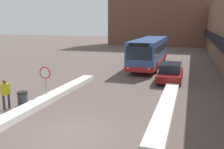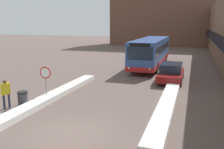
% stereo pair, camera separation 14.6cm
% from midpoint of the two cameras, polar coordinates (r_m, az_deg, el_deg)
% --- Properties ---
extents(ground_plane, '(160.00, 160.00, 0.00)m').
position_cam_midpoint_polar(ground_plane, '(11.35, -9.51, -13.44)').
color(ground_plane, brown).
extents(building_backdrop_far, '(26.00, 8.00, 14.94)m').
position_cam_midpoint_polar(building_backdrop_far, '(57.12, 13.18, 14.04)').
color(building_backdrop_far, brown).
rests_on(building_backdrop_far, ground_plane).
extents(snow_bank_left, '(0.90, 13.29, 0.35)m').
position_cam_midpoint_polar(snow_bank_left, '(16.05, -14.91, -5.44)').
color(snow_bank_left, silver).
rests_on(snow_bank_left, ground_plane).
extents(snow_bank_right, '(0.90, 11.94, 0.39)m').
position_cam_midpoint_polar(snow_bank_right, '(14.99, 12.24, -6.44)').
color(snow_bank_right, silver).
rests_on(snow_bank_right, ground_plane).
extents(city_bus, '(2.67, 12.55, 3.10)m').
position_cam_midpoint_polar(city_bus, '(28.30, 8.51, 5.26)').
color(city_bus, '#335193').
rests_on(city_bus, ground_plane).
extents(parked_car_front, '(1.94, 4.76, 1.50)m').
position_cam_midpoint_polar(parked_car_front, '(21.38, 13.00, 0.49)').
color(parked_car_front, maroon).
rests_on(parked_car_front, ground_plane).
extents(stop_sign, '(0.76, 0.08, 2.13)m').
position_cam_midpoint_polar(stop_sign, '(16.16, -15.26, -0.34)').
color(stop_sign, gray).
rests_on(stop_sign, ground_plane).
extents(pedestrian, '(0.37, 0.52, 1.72)m').
position_cam_midpoint_polar(pedestrian, '(15.23, -23.42, -3.58)').
color(pedestrian, '#333851').
rests_on(pedestrian, ground_plane).
extents(trash_bin, '(0.59, 0.59, 0.95)m').
position_cam_midpoint_polar(trash_bin, '(15.28, -19.97, -5.42)').
color(trash_bin, '#38383D').
rests_on(trash_bin, ground_plane).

